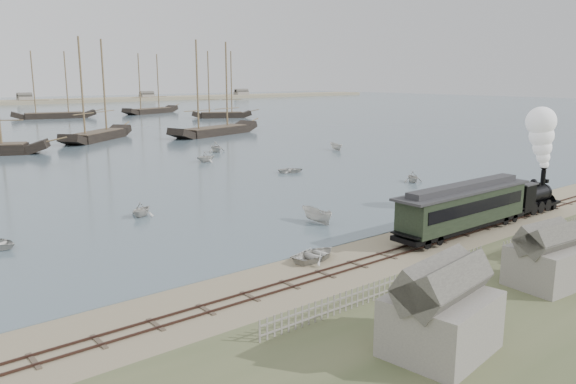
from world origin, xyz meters
TOP-DOWN VIEW (x-y plane):
  - ground at (0.00, 0.00)m, footprint 600.00×600.00m
  - rail_track at (0.00, -2.00)m, footprint 120.00×1.80m
  - picket_fence_west at (-6.50, -7.00)m, footprint 19.00×0.10m
  - picket_fence_east at (12.50, -7.50)m, footprint 15.00×0.10m
  - shed_left at (-10.00, -13.00)m, footprint 5.00×4.00m
  - shed_mid at (2.00, -12.00)m, footprint 4.00×3.50m
  - locomotive at (20.41, -2.00)m, footprint 7.63×2.85m
  - passenger_coach at (8.24, -2.00)m, footprint 15.02×2.90m
  - beached_dinghy at (-5.52, 0.63)m, footprint 3.26×4.17m
  - rowboat_1 at (-9.73, 19.69)m, footprint 3.28×3.41m
  - rowboat_2 at (1.16, 7.94)m, footprint 3.47×1.47m
  - rowboat_3 at (15.93, 29.35)m, footprint 3.50×4.03m
  - rowboat_4 at (22.94, 14.72)m, footprint 3.35×3.21m
  - rowboat_5 at (36.48, 42.09)m, footprint 3.40×1.84m
  - rowboat_7 at (19.16, 53.08)m, footprint 3.55×3.11m
  - rowboat_8 at (12.00, 44.51)m, footprint 2.76×3.17m
  - schooner_3 at (10.41, 83.30)m, footprint 19.67×17.67m
  - schooner_4 at (33.98, 77.17)m, footprint 24.87×12.44m
  - schooner_5 at (62.31, 118.70)m, footprint 17.86×11.57m
  - schooner_8 at (22.16, 149.14)m, footprint 24.38×10.41m
  - schooner_9 at (54.90, 151.60)m, footprint 23.26×13.15m

SIDE VIEW (x-z plane):
  - ground at x=0.00m, z-range 0.00..0.00m
  - picket_fence_west at x=-6.50m, z-range -0.60..0.60m
  - picket_fence_east at x=12.50m, z-range -0.60..0.60m
  - shed_left at x=-10.00m, z-range -2.05..2.05m
  - shed_mid at x=2.00m, z-range -1.80..1.80m
  - rail_track at x=0.00m, z-range -0.04..0.12m
  - beached_dinghy at x=-5.52m, z-range 0.00..0.79m
  - rowboat_3 at x=15.93m, z-range 0.06..0.76m
  - rowboat_5 at x=36.48m, z-range 0.06..1.31m
  - rowboat_2 at x=1.16m, z-range 0.06..1.37m
  - rowboat_4 at x=22.94m, z-range 0.06..1.42m
  - rowboat_1 at x=-9.73m, z-range 0.06..1.45m
  - rowboat_8 at x=12.00m, z-range 0.06..1.68m
  - rowboat_7 at x=19.16m, z-range 0.06..1.85m
  - passenger_coach at x=8.24m, z-range 0.47..4.12m
  - locomotive at x=20.41m, z-range -0.37..9.14m
  - schooner_3 at x=10.41m, z-range 0.06..20.06m
  - schooner_4 at x=33.98m, z-range 0.06..20.06m
  - schooner_5 at x=62.31m, z-range 0.06..20.06m
  - schooner_8 at x=22.16m, z-range 0.06..20.06m
  - schooner_9 at x=54.90m, z-range 0.06..20.06m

